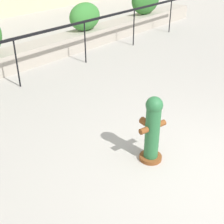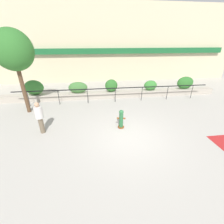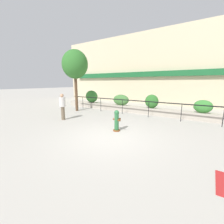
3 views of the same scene
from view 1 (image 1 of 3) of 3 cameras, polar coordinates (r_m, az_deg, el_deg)
ground_plane at (r=4.82m, az=19.04°, el=-11.71°), size 120.00×120.00×0.00m
fence_railing_segment at (r=7.27m, az=-17.52°, el=11.81°), size 15.00×0.05×1.15m
hedge_bush_3 at (r=10.06m, az=-4.99°, el=16.99°), size 1.12×0.70×0.84m
fire_hydrant at (r=4.67m, az=7.39°, el=-3.08°), size 0.48×0.47×1.08m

